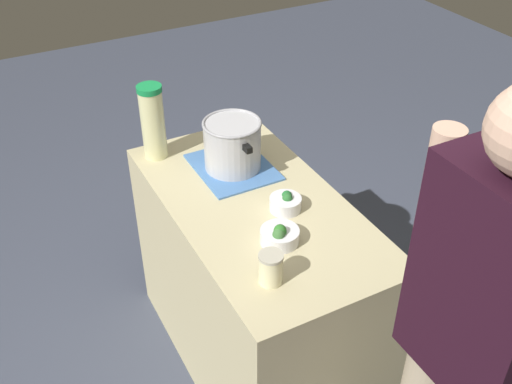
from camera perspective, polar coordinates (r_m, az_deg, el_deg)
ground_plane at (r=2.82m, az=0.00°, el=-15.08°), size 8.00×8.00×0.00m
counter_slab at (r=2.51m, az=0.00°, el=-8.89°), size 1.17×0.61×0.85m
dish_cloth at (r=2.43m, az=-2.18°, el=2.36°), size 0.35×0.29×0.01m
cooking_pot at (r=2.37m, az=-2.24°, el=4.55°), size 0.30×0.23×0.20m
lemonade_pitcher at (r=2.46m, az=-9.70°, el=6.54°), size 0.10×0.10×0.31m
mason_jar at (r=1.88m, az=1.40°, el=-7.18°), size 0.08×0.08×0.11m
broccoli_bowl_front at (r=2.04m, az=2.24°, el=-4.11°), size 0.13×0.13×0.08m
broccoli_bowl_center at (r=2.19m, az=2.81°, el=-1.01°), size 0.12×0.12×0.07m
person_cook at (r=1.69m, az=19.26°, el=-14.37°), size 0.50×0.20×1.70m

